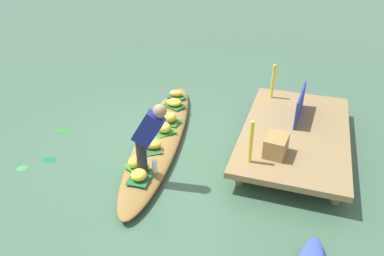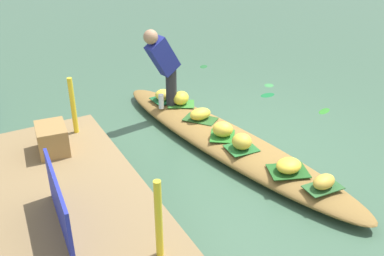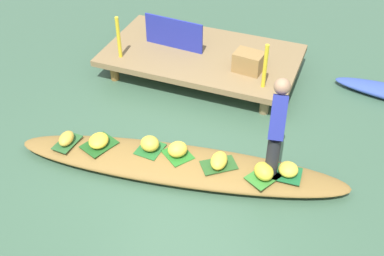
% 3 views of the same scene
% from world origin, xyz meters
% --- Properties ---
extents(canal_water, '(40.00, 40.00, 0.00)m').
position_xyz_m(canal_water, '(0.00, 0.00, 0.00)').
color(canal_water, '#3B5D45').
rests_on(canal_water, ground).
extents(dock_platform, '(3.20, 1.80, 0.38)m').
position_xyz_m(dock_platform, '(-0.56, 2.36, 0.33)').
color(dock_platform, olive).
rests_on(dock_platform, ground).
extents(vendor_boat, '(4.46, 1.48, 0.21)m').
position_xyz_m(vendor_boat, '(0.00, 0.00, 0.10)').
color(vendor_boat, olive).
rests_on(vendor_boat, ground).
extents(leaf_mat_0, '(0.45, 0.48, 0.01)m').
position_xyz_m(leaf_mat_0, '(1.10, 0.07, 0.21)').
color(leaf_mat_0, '#347B2B').
rests_on(leaf_mat_0, vendor_boat).
extents(banana_bunch_0, '(0.36, 0.36, 0.20)m').
position_xyz_m(banana_bunch_0, '(1.10, 0.07, 0.31)').
color(banana_bunch_0, yellow).
rests_on(banana_bunch_0, vendor_boat).
extents(leaf_mat_1, '(0.26, 0.42, 0.01)m').
position_xyz_m(leaf_mat_1, '(-1.53, -0.25, 0.21)').
color(leaf_mat_1, '#295A2A').
rests_on(leaf_mat_1, vendor_boat).
extents(banana_bunch_1, '(0.23, 0.31, 0.14)m').
position_xyz_m(banana_bunch_1, '(-1.53, -0.25, 0.28)').
color(banana_bunch_1, gold).
rests_on(banana_bunch_1, vendor_boat).
extents(leaf_mat_2, '(0.48, 0.46, 0.01)m').
position_xyz_m(leaf_mat_2, '(-0.04, 0.07, 0.21)').
color(leaf_mat_2, '#277323').
rests_on(leaf_mat_2, vendor_boat).
extents(banana_bunch_2, '(0.34, 0.35, 0.19)m').
position_xyz_m(banana_bunch_2, '(-0.04, 0.07, 0.31)').
color(banana_bunch_2, yellow).
rests_on(banana_bunch_2, vendor_boat).
extents(leaf_mat_3, '(0.34, 0.38, 0.01)m').
position_xyz_m(leaf_mat_3, '(-0.43, 0.04, 0.21)').
color(leaf_mat_3, '#23652A').
rests_on(leaf_mat_3, vendor_boat).
extents(banana_bunch_3, '(0.32, 0.32, 0.19)m').
position_xyz_m(banana_bunch_3, '(-0.43, 0.04, 0.31)').
color(banana_bunch_3, gold).
rests_on(banana_bunch_3, vendor_boat).
extents(leaf_mat_4, '(0.36, 0.34, 0.01)m').
position_xyz_m(leaf_mat_4, '(1.37, 0.23, 0.21)').
color(leaf_mat_4, '#1A6031').
rests_on(leaf_mat_4, vendor_boat).
extents(banana_bunch_4, '(0.33, 0.33, 0.16)m').
position_xyz_m(banana_bunch_4, '(1.37, 0.23, 0.29)').
color(banana_bunch_4, yellow).
rests_on(banana_bunch_4, vendor_boat).
extents(leaf_mat_5, '(0.52, 0.48, 0.01)m').
position_xyz_m(leaf_mat_5, '(0.52, 0.07, 0.21)').
color(leaf_mat_5, '#285522').
rests_on(leaf_mat_5, vendor_boat).
extents(banana_bunch_5, '(0.23, 0.33, 0.16)m').
position_xyz_m(banana_bunch_5, '(0.52, 0.07, 0.29)').
color(banana_bunch_5, yellow).
rests_on(banana_bunch_5, vendor_boat).
extents(leaf_mat_6, '(0.46, 0.52, 0.01)m').
position_xyz_m(leaf_mat_6, '(-1.10, -0.13, 0.21)').
color(leaf_mat_6, '#1E541D').
rests_on(leaf_mat_6, vendor_boat).
extents(banana_bunch_6, '(0.30, 0.34, 0.15)m').
position_xyz_m(banana_bunch_6, '(-1.10, -0.13, 0.28)').
color(banana_bunch_6, yellow).
rests_on(banana_bunch_6, vendor_boat).
extents(vendor_person, '(0.26, 0.55, 1.18)m').
position_xyz_m(vendor_person, '(1.14, 0.32, 0.89)').
color(vendor_person, '#28282D').
rests_on(vendor_person, vendor_boat).
extents(water_bottle, '(0.08, 0.08, 0.21)m').
position_xyz_m(water_bottle, '(1.12, 0.38, 0.31)').
color(water_bottle, silver).
rests_on(water_bottle, vendor_boat).
extents(market_banner, '(1.04, 0.10, 0.52)m').
position_xyz_m(market_banner, '(-1.06, 2.36, 0.65)').
color(market_banner, '#252F9F').
rests_on(market_banner, dock_platform).
extents(railing_post_west, '(0.06, 0.06, 0.70)m').
position_xyz_m(railing_post_west, '(-1.76, 1.76, 0.74)').
color(railing_post_west, yellow).
rests_on(railing_post_west, dock_platform).
extents(railing_post_east, '(0.06, 0.06, 0.70)m').
position_xyz_m(railing_post_east, '(0.64, 1.76, 0.74)').
color(railing_post_east, yellow).
rests_on(railing_post_east, dock_platform).
extents(produce_crate, '(0.47, 0.37, 0.31)m').
position_xyz_m(produce_crate, '(0.31, 2.11, 0.54)').
color(produce_crate, olive).
rests_on(produce_crate, dock_platform).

